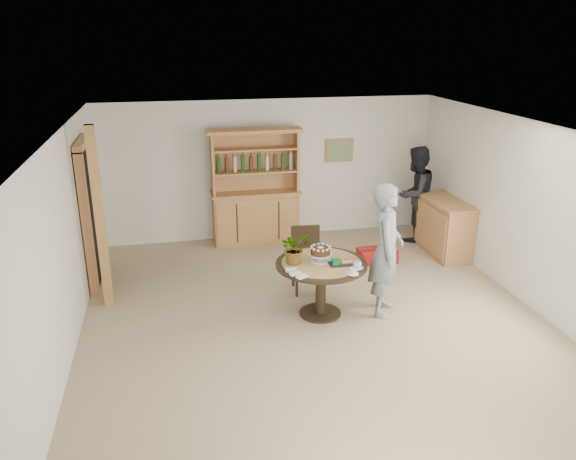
# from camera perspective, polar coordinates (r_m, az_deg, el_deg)

# --- Properties ---
(ground) EXTENTS (7.00, 7.00, 0.00)m
(ground) POSITION_cam_1_polar(r_m,az_deg,el_deg) (7.40, 3.06, -9.63)
(ground) COLOR tan
(ground) RESTS_ON ground
(room_shell) EXTENTS (6.04, 7.04, 2.52)m
(room_shell) POSITION_cam_1_polar(r_m,az_deg,el_deg) (6.73, 3.33, 3.44)
(room_shell) COLOR white
(room_shell) RESTS_ON ground
(doorway) EXTENTS (0.13, 1.10, 2.18)m
(doorway) POSITION_cam_1_polar(r_m,az_deg,el_deg) (8.68, -19.51, 1.69)
(doorway) COLOR black
(doorway) RESTS_ON ground
(pine_post) EXTENTS (0.12, 0.12, 2.50)m
(pine_post) POSITION_cam_1_polar(r_m,az_deg,el_deg) (7.85, -18.58, 1.06)
(pine_post) COLOR tan
(pine_post) RESTS_ON ground
(hutch) EXTENTS (1.62, 0.54, 2.04)m
(hutch) POSITION_cam_1_polar(r_m,az_deg,el_deg) (10.01, -3.32, 2.60)
(hutch) COLOR tan
(hutch) RESTS_ON ground
(sideboard) EXTENTS (0.54, 1.26, 0.94)m
(sideboard) POSITION_cam_1_polar(r_m,az_deg,el_deg) (9.87, 15.59, 0.32)
(sideboard) COLOR tan
(sideboard) RESTS_ON ground
(dining_table) EXTENTS (1.20, 1.20, 0.76)m
(dining_table) POSITION_cam_1_polar(r_m,az_deg,el_deg) (7.41, 3.38, -4.38)
(dining_table) COLOR black
(dining_table) RESTS_ON ground
(dining_chair) EXTENTS (0.45, 0.45, 0.95)m
(dining_chair) POSITION_cam_1_polar(r_m,az_deg,el_deg) (8.17, 1.88, -2.51)
(dining_chair) COLOR black
(dining_chair) RESTS_ON ground
(birthday_cake) EXTENTS (0.30, 0.30, 0.20)m
(birthday_cake) POSITION_cam_1_polar(r_m,az_deg,el_deg) (7.34, 3.32, -2.24)
(birthday_cake) COLOR white
(birthday_cake) RESTS_ON dining_table
(flower_vase) EXTENTS (0.47, 0.44, 0.42)m
(flower_vase) POSITION_cam_1_polar(r_m,az_deg,el_deg) (7.23, 0.66, -1.82)
(flower_vase) COLOR #3F7233
(flower_vase) RESTS_ON dining_table
(gift_tray) EXTENTS (0.30, 0.20, 0.08)m
(gift_tray) POSITION_cam_1_polar(r_m,az_deg,el_deg) (7.28, 5.30, -3.31)
(gift_tray) COLOR black
(gift_tray) RESTS_ON dining_table
(coffee_cup_a) EXTENTS (0.15, 0.15, 0.09)m
(coffee_cup_a) POSITION_cam_1_polar(r_m,az_deg,el_deg) (7.19, 7.08, -3.56)
(coffee_cup_a) COLOR white
(coffee_cup_a) RESTS_ON dining_table
(coffee_cup_b) EXTENTS (0.15, 0.15, 0.08)m
(coffee_cup_b) POSITION_cam_1_polar(r_m,az_deg,el_deg) (7.01, 6.59, -4.21)
(coffee_cup_b) COLOR white
(coffee_cup_b) RESTS_ON dining_table
(napkins) EXTENTS (0.24, 0.33, 0.03)m
(napkins) POSITION_cam_1_polar(r_m,az_deg,el_deg) (6.97, 0.82, -4.42)
(napkins) COLOR white
(napkins) RESTS_ON dining_table
(teen_boy) EXTENTS (0.66, 0.77, 1.80)m
(teen_boy) POSITION_cam_1_polar(r_m,az_deg,el_deg) (7.46, 9.94, -2.00)
(teen_boy) COLOR gray
(teen_boy) RESTS_ON ground
(adult_person) EXTENTS (1.05, 0.99, 1.72)m
(adult_person) POSITION_cam_1_polar(r_m,az_deg,el_deg) (10.28, 12.76, 3.58)
(adult_person) COLOR black
(adult_person) RESTS_ON ground
(red_suitcase) EXTENTS (0.61, 0.41, 0.21)m
(red_suitcase) POSITION_cam_1_polar(r_m,az_deg,el_deg) (9.41, 9.03, -2.54)
(red_suitcase) COLOR #BD0E09
(red_suitcase) RESTS_ON ground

